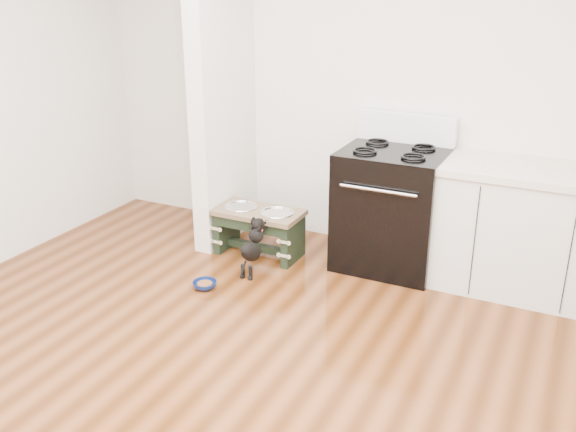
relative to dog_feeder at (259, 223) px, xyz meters
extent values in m
plane|color=#45220C|center=(0.75, -1.87, -0.27)|extent=(5.00, 5.00, 0.00)
plane|color=silver|center=(0.75, 0.63, 1.08)|extent=(5.00, 0.00, 5.00)
cube|color=silver|center=(-0.43, 0.23, 1.08)|extent=(0.15, 0.80, 2.70)
cube|color=black|center=(1.00, 0.28, 0.19)|extent=(0.76, 0.65, 0.92)
cube|color=black|center=(1.00, -0.03, 0.13)|extent=(0.58, 0.02, 0.50)
cylinder|color=silver|center=(1.00, -0.07, 0.45)|extent=(0.56, 0.02, 0.02)
cube|color=white|center=(1.00, 0.56, 0.76)|extent=(0.76, 0.08, 0.22)
torus|color=black|center=(0.82, 0.14, 0.66)|extent=(0.18, 0.18, 0.02)
torus|color=black|center=(1.18, 0.14, 0.66)|extent=(0.18, 0.18, 0.02)
torus|color=black|center=(0.82, 0.42, 0.66)|extent=(0.18, 0.18, 0.02)
torus|color=black|center=(1.18, 0.42, 0.66)|extent=(0.18, 0.18, 0.02)
cube|color=silver|center=(1.98, 0.31, 0.16)|extent=(1.20, 0.60, 0.86)
cube|color=#BBB19F|center=(1.98, 0.31, 0.61)|extent=(1.24, 0.64, 0.05)
cube|color=black|center=(1.98, 0.05, -0.22)|extent=(1.20, 0.06, 0.10)
cube|color=black|center=(-0.30, 0.01, -0.10)|extent=(0.06, 0.33, 0.34)
cube|color=black|center=(0.30, 0.01, -0.10)|extent=(0.06, 0.33, 0.34)
cube|color=black|center=(0.00, -0.15, 0.03)|extent=(0.55, 0.03, 0.09)
cube|color=black|center=(0.00, 0.01, -0.21)|extent=(0.55, 0.06, 0.06)
cube|color=brown|center=(0.00, 0.01, 0.09)|extent=(0.69, 0.37, 0.04)
cylinder|color=silver|center=(-0.16, 0.01, 0.09)|extent=(0.24, 0.24, 0.04)
cylinder|color=silver|center=(0.16, 0.01, 0.09)|extent=(0.24, 0.24, 0.04)
torus|color=silver|center=(-0.16, 0.01, 0.11)|extent=(0.27, 0.27, 0.02)
torus|color=silver|center=(0.16, 0.01, 0.11)|extent=(0.27, 0.27, 0.02)
cylinder|color=black|center=(0.09, -0.42, -0.22)|extent=(0.03, 0.03, 0.10)
cylinder|color=black|center=(0.16, -0.42, -0.22)|extent=(0.03, 0.03, 0.10)
sphere|color=black|center=(0.09, -0.43, -0.26)|extent=(0.04, 0.04, 0.04)
sphere|color=black|center=(0.16, -0.43, -0.26)|extent=(0.04, 0.04, 0.04)
ellipsoid|color=black|center=(0.12, -0.36, -0.08)|extent=(0.12, 0.28, 0.25)
sphere|color=black|center=(0.12, -0.27, 0.02)|extent=(0.11, 0.11, 0.11)
sphere|color=black|center=(0.12, -0.23, 0.10)|extent=(0.10, 0.10, 0.10)
sphere|color=black|center=(0.09, -0.17, 0.10)|extent=(0.03, 0.03, 0.03)
sphere|color=black|center=(0.16, -0.17, 0.10)|extent=(0.03, 0.03, 0.03)
cylinder|color=black|center=(0.12, -0.47, -0.16)|extent=(0.02, 0.08, 0.09)
torus|color=#C93B4B|center=(0.12, -0.25, 0.06)|extent=(0.09, 0.06, 0.09)
imported|color=#0B1C53|center=(-0.07, -0.70, -0.24)|extent=(0.23, 0.23, 0.05)
cylinder|color=brown|center=(-0.07, -0.70, -0.24)|extent=(0.11, 0.11, 0.02)
camera|label=1|loc=(2.29, -4.16, 1.91)|focal=40.00mm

